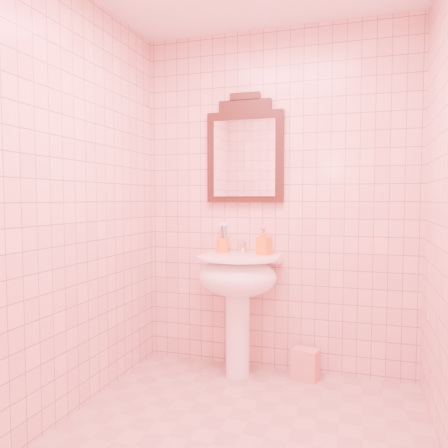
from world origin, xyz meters
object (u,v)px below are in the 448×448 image
(pedestal_sink, at_px, (237,285))
(toothbrush_cup, at_px, (223,245))
(mirror, at_px, (245,152))
(towel, at_px, (305,364))
(soap_dispenser, at_px, (264,242))

(pedestal_sink, distance_m, toothbrush_cup, 0.35)
(toothbrush_cup, bearing_deg, mirror, 8.57)
(mirror, xyz_separation_m, towel, (0.47, -0.11, -1.50))
(soap_dispenser, bearing_deg, toothbrush_cup, -168.31)
(mirror, bearing_deg, soap_dispenser, -22.68)
(towel, bearing_deg, toothbrush_cup, 172.42)
(soap_dispenser, bearing_deg, mirror, 176.41)
(pedestal_sink, xyz_separation_m, soap_dispenser, (0.16, 0.13, 0.30))
(soap_dispenser, bearing_deg, towel, 11.35)
(mirror, relative_size, toothbrush_cup, 3.91)
(soap_dispenser, height_order, towel, soap_dispenser)
(pedestal_sink, bearing_deg, toothbrush_cup, 132.98)
(pedestal_sink, bearing_deg, mirror, 90.00)
(toothbrush_cup, distance_m, soap_dispenser, 0.33)
(toothbrush_cup, relative_size, soap_dispenser, 1.06)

